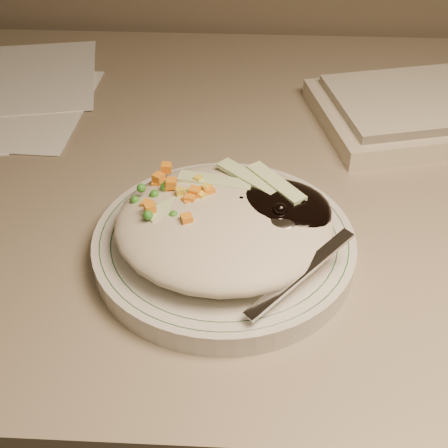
{
  "coord_description": "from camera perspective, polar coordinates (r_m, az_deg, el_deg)",
  "views": [
    {
      "loc": [
        -0.02,
        0.8,
        1.13
      ],
      "look_at": [
        -0.05,
        1.22,
        0.78
      ],
      "focal_mm": 50.0,
      "sensor_mm": 36.0,
      "label": 1
    }
  ],
  "objects": [
    {
      "name": "plate_rim",
      "position": [
        0.56,
        -0.0,
        -1.26
      ],
      "size": [
        0.22,
        0.22,
        0.0
      ],
      "color": "#144723",
      "rests_on": "plate"
    },
    {
      "name": "meal",
      "position": [
        0.55,
        0.44,
        0.39
      ],
      "size": [
        0.21,
        0.19,
        0.05
      ],
      "color": "#C1B79C",
      "rests_on": "plate"
    },
    {
      "name": "desk",
      "position": [
        0.83,
        3.76,
        -5.86
      ],
      "size": [
        1.4,
        0.7,
        0.74
      ],
      "color": "gray",
      "rests_on": "ground"
    },
    {
      "name": "plate",
      "position": [
        0.57,
        -0.0,
        -2.02
      ],
      "size": [
        0.24,
        0.24,
        0.02
      ],
      "primitive_type": "cylinder",
      "color": "beige",
      "rests_on": "desk"
    }
  ]
}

